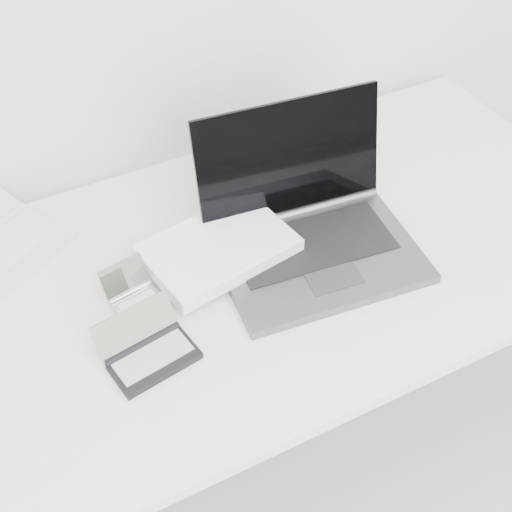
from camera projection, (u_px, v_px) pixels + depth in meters
name	position (u px, v px, depth m)	size (l,w,h in m)	color
desk	(260.00, 275.00, 1.53)	(1.60, 0.80, 0.73)	white
laptop_large	(280.00, 235.00, 1.48)	(0.57, 0.39, 0.27)	#535558
pda_silver	(135.00, 298.00, 1.40)	(0.11, 0.12, 0.07)	silver
palmtop_charcoal	(149.00, 352.00, 1.30)	(0.18, 0.15, 0.08)	black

